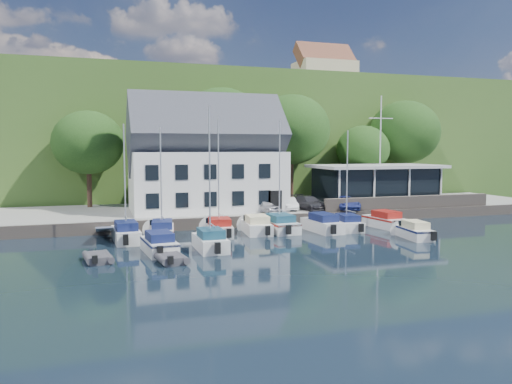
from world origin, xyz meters
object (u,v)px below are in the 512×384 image
car_dgrey (308,203)px  flagpole (380,152)px  boat_r1_2 (219,180)px  boat_r1_5 (322,222)px  harbor_building (206,164)px  car_white (288,204)px  car_blue (345,202)px  car_silver (264,206)px  boat_r1_0 (125,178)px  boat_r2_4 (414,229)px  boat_r1_7 (385,219)px  boat_r1_6 (347,181)px  dinghy_0 (98,256)px  boat_r1_3 (256,224)px  dinghy_1 (170,257)px  boat_r1_4 (280,177)px  boat_r2_0 (159,242)px  club_pavilion (375,184)px  boat_r2_1 (210,183)px  boat_r1_1 (161,181)px

car_dgrey → flagpole: (7.44, -0.40, 4.81)m
boat_r1_2 → boat_r1_5: size_ratio=1.34×
harbor_building → car_white: bearing=-19.0°
boat_r1_5 → car_dgrey: bearing=72.0°
car_dgrey → car_blue: size_ratio=1.14×
car_silver → boat_r1_0: bearing=-175.4°
car_silver → boat_r2_4: (8.40, -10.71, -0.93)m
car_white → car_blue: bearing=-6.6°
harbor_building → car_dgrey: harbor_building is taller
harbor_building → flagpole: bearing=-11.6°
boat_r1_7 → car_white: bearing=127.2°
boat_r1_6 → car_dgrey: bearing=101.1°
car_blue → boat_r1_7: bearing=-66.5°
boat_r2_4 → dinghy_0: bearing=-170.9°
harbor_building → boat_r1_3: bearing=-75.3°
boat_r1_2 → dinghy_1: size_ratio=3.07×
boat_r1_7 → boat_r1_4: bearing=169.5°
flagpole → boat_r1_3: size_ratio=1.87×
boat_r2_0 → dinghy_1: (0.33, -2.83, -0.40)m
boat_r1_0 → boat_r1_7: (21.73, 0.01, -3.98)m
boat_r1_0 → boat_r1_2: boat_r1_0 is taller
harbor_building → boat_r1_5: harbor_building is taller
harbor_building → boat_r1_6: 13.72m
boat_r1_2 → boat_r1_4: size_ratio=0.96×
car_white → boat_r1_7: 9.21m
boat_r1_0 → boat_r1_3: (10.24, 0.60, -3.98)m
boat_r2_4 → dinghy_1: (-18.81, -2.45, -0.34)m
car_silver → boat_r2_0: bearing=-155.2°
harbor_building → boat_r1_5: 12.97m
flagpole → dinghy_0: bearing=-156.0°
boat_r1_2 → club_pavilion: bearing=31.1°
boat_r1_7 → boat_r2_1: size_ratio=0.66×
boat_r2_4 → dinghy_0: (-22.98, -0.94, -0.36)m
flagpole → dinghy_1: (-22.50, -13.39, -6.14)m
boat_r1_1 → boat_r1_2: boat_r1_2 is taller
car_blue → boat_r1_0: size_ratio=0.42×
car_dgrey → dinghy_0: bearing=-159.3°
car_blue → dinghy_1: (-18.47, -12.87, -1.35)m
flagpole → boat_r1_7: 8.64m
car_dgrey → boat_r2_0: (-15.38, -10.97, -0.93)m
boat_r1_6 → boat_r2_1: size_ratio=0.92×
boat_r1_1 → boat_r2_0: size_ratio=1.50×
dinghy_1 → car_silver: bearing=44.0°
boat_r1_2 → boat_r2_4: (13.91, -5.58, -3.68)m
car_white → boat_r2_0: 17.74m
car_white → boat_r1_0: size_ratio=0.38×
club_pavilion → boat_r1_2: bearing=-156.3°
flagpole → dinghy_1: size_ratio=3.85×
boat_r1_6 → boat_r1_7: size_ratio=1.39×
harbor_building → car_white: harbor_building is taller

